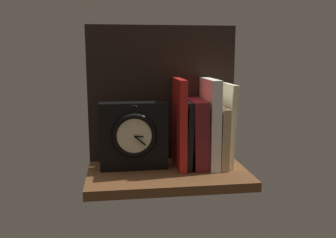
{
  "coord_description": "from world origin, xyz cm",
  "views": [
    {
      "loc": [
        -13.73,
        -96.83,
        32.49
      ],
      "look_at": [
        0.58,
        3.89,
        14.07
      ],
      "focal_mm": 38.83,
      "sensor_mm": 36.0,
      "label": 1
    }
  ],
  "objects_px": {
    "book_maroon_dawkins": "(197,133)",
    "book_cream_twain": "(227,125)",
    "book_black_skeptic": "(186,134)",
    "framed_clock": "(134,136)",
    "book_tan_shortstories": "(219,136)",
    "book_white_catcher": "(210,123)",
    "book_red_requiem": "(179,123)"
  },
  "relations": [
    {
      "from": "book_maroon_dawkins",
      "to": "book_cream_twain",
      "type": "relative_size",
      "value": 0.81
    },
    {
      "from": "book_maroon_dawkins",
      "to": "framed_clock",
      "type": "xyz_separation_m",
      "value": [
        -0.18,
        -0.01,
        -0.0
      ]
    },
    {
      "from": "book_red_requiem",
      "to": "book_white_catcher",
      "type": "bearing_deg",
      "value": 0.0
    },
    {
      "from": "book_red_requiem",
      "to": "book_tan_shortstories",
      "type": "xyz_separation_m",
      "value": [
        0.12,
        0.0,
        -0.04
      ]
    },
    {
      "from": "book_black_skeptic",
      "to": "book_white_catcher",
      "type": "relative_size",
      "value": 0.76
    },
    {
      "from": "framed_clock",
      "to": "book_maroon_dawkins",
      "type": "bearing_deg",
      "value": 1.71
    },
    {
      "from": "book_maroon_dawkins",
      "to": "book_cream_twain",
      "type": "bearing_deg",
      "value": 0.0
    },
    {
      "from": "book_white_catcher",
      "to": "book_black_skeptic",
      "type": "bearing_deg",
      "value": 180.0
    },
    {
      "from": "book_black_skeptic",
      "to": "book_maroon_dawkins",
      "type": "xyz_separation_m",
      "value": [
        0.03,
        0.0,
        0.0
      ]
    },
    {
      "from": "book_red_requiem",
      "to": "book_black_skeptic",
      "type": "bearing_deg",
      "value": 0.0
    },
    {
      "from": "book_red_requiem",
      "to": "book_maroon_dawkins",
      "type": "relative_size",
      "value": 1.31
    },
    {
      "from": "book_red_requiem",
      "to": "book_black_skeptic",
      "type": "distance_m",
      "value": 0.04
    },
    {
      "from": "book_black_skeptic",
      "to": "framed_clock",
      "type": "bearing_deg",
      "value": -177.94
    },
    {
      "from": "book_white_catcher",
      "to": "book_cream_twain",
      "type": "height_order",
      "value": "book_white_catcher"
    },
    {
      "from": "book_maroon_dawkins",
      "to": "framed_clock",
      "type": "distance_m",
      "value": 0.18
    },
    {
      "from": "book_maroon_dawkins",
      "to": "book_cream_twain",
      "type": "xyz_separation_m",
      "value": [
        0.09,
        0.0,
        0.02
      ]
    },
    {
      "from": "book_white_catcher",
      "to": "book_cream_twain",
      "type": "bearing_deg",
      "value": 0.0
    },
    {
      "from": "book_maroon_dawkins",
      "to": "book_cream_twain",
      "type": "height_order",
      "value": "book_cream_twain"
    },
    {
      "from": "book_maroon_dawkins",
      "to": "framed_clock",
      "type": "relative_size",
      "value": 1.02
    },
    {
      "from": "book_red_requiem",
      "to": "book_tan_shortstories",
      "type": "relative_size",
      "value": 1.46
    },
    {
      "from": "book_white_catcher",
      "to": "book_tan_shortstories",
      "type": "bearing_deg",
      "value": 0.0
    },
    {
      "from": "book_red_requiem",
      "to": "book_black_skeptic",
      "type": "height_order",
      "value": "book_red_requiem"
    },
    {
      "from": "book_white_catcher",
      "to": "book_maroon_dawkins",
      "type": "bearing_deg",
      "value": 180.0
    },
    {
      "from": "book_cream_twain",
      "to": "framed_clock",
      "type": "height_order",
      "value": "book_cream_twain"
    },
    {
      "from": "book_black_skeptic",
      "to": "book_cream_twain",
      "type": "relative_size",
      "value": 0.81
    },
    {
      "from": "book_black_skeptic",
      "to": "book_maroon_dawkins",
      "type": "distance_m",
      "value": 0.03
    },
    {
      "from": "book_tan_shortstories",
      "to": "book_cream_twain",
      "type": "bearing_deg",
      "value": 0.0
    },
    {
      "from": "book_tan_shortstories",
      "to": "book_cream_twain",
      "type": "relative_size",
      "value": 0.73
    },
    {
      "from": "book_tan_shortstories",
      "to": "book_cream_twain",
      "type": "distance_m",
      "value": 0.04
    },
    {
      "from": "book_black_skeptic",
      "to": "framed_clock",
      "type": "xyz_separation_m",
      "value": [
        -0.15,
        -0.01,
        -0.0
      ]
    },
    {
      "from": "book_tan_shortstories",
      "to": "framed_clock",
      "type": "relative_size",
      "value": 0.92
    },
    {
      "from": "book_white_catcher",
      "to": "framed_clock",
      "type": "distance_m",
      "value": 0.22
    }
  ]
}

